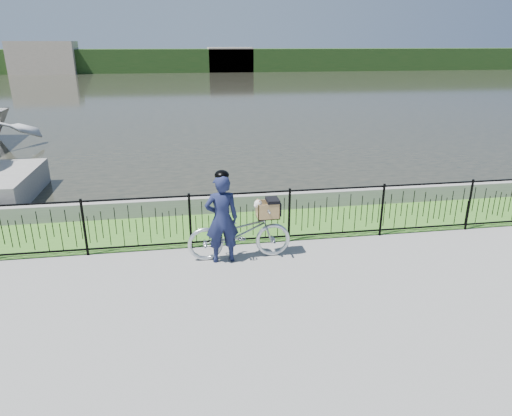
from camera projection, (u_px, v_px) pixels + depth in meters
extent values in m
plane|color=gray|center=(253.00, 283.00, 7.84)|extent=(120.00, 120.00, 0.00)
cube|color=#3C7123|center=(235.00, 226.00, 10.25)|extent=(60.00, 2.00, 0.01)
plane|color=#28281E|center=(193.00, 91.00, 38.43)|extent=(120.00, 120.00, 0.00)
cube|color=gray|center=(230.00, 203.00, 11.11)|extent=(60.00, 0.30, 0.40)
cube|color=#223E18|center=(186.00, 60.00, 62.95)|extent=(120.00, 6.00, 3.00)
cube|color=#A99A88|center=(44.00, 58.00, 58.21)|extent=(8.00, 4.00, 4.00)
cube|color=#A99A88|center=(230.00, 60.00, 62.43)|extent=(6.00, 3.00, 3.20)
imported|color=silver|center=(239.00, 233.00, 8.60)|extent=(1.95, 0.68, 1.02)
cube|color=black|center=(268.00, 217.00, 8.58)|extent=(0.38, 0.18, 0.02)
cube|color=#9D7A48|center=(268.00, 217.00, 8.58)|extent=(0.41, 0.31, 0.01)
cube|color=#9D7A48|center=(266.00, 207.00, 8.67)|extent=(0.41, 0.02, 0.31)
cube|color=#9D7A48|center=(269.00, 212.00, 8.39)|extent=(0.41, 0.01, 0.31)
cube|color=#9D7A48|center=(278.00, 209.00, 8.56)|extent=(0.01, 0.31, 0.31)
cube|color=#9D7A48|center=(257.00, 210.00, 8.50)|extent=(0.02, 0.31, 0.31)
cube|color=black|center=(273.00, 200.00, 8.48)|extent=(0.23, 0.33, 0.06)
cube|color=black|center=(279.00, 207.00, 8.55)|extent=(0.02, 0.33, 0.24)
ellipsoid|color=silver|center=(267.00, 211.00, 8.54)|extent=(0.31, 0.22, 0.20)
sphere|color=silver|center=(258.00, 204.00, 8.44)|extent=(0.15, 0.15, 0.15)
sphere|color=silver|center=(256.00, 206.00, 8.42)|extent=(0.07, 0.07, 0.07)
sphere|color=black|center=(254.00, 206.00, 8.41)|extent=(0.02, 0.02, 0.02)
cone|color=#A76A45|center=(258.00, 200.00, 8.47)|extent=(0.06, 0.08, 0.08)
cone|color=#A76A45|center=(260.00, 201.00, 8.38)|extent=(0.06, 0.08, 0.08)
imported|color=#161C3E|center=(222.00, 219.00, 8.35)|extent=(0.64, 0.44, 1.69)
ellipsoid|color=black|center=(221.00, 176.00, 8.07)|extent=(0.26, 0.29, 0.18)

